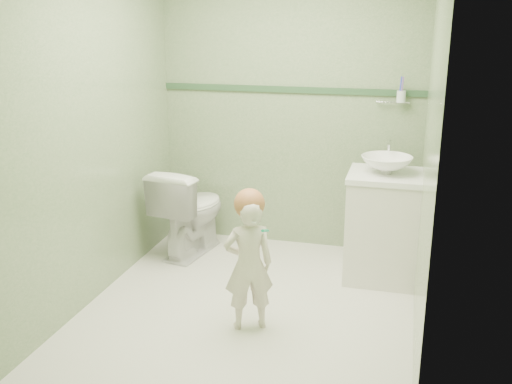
# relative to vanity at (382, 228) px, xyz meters

# --- Properties ---
(ground) EXTENTS (2.50, 2.50, 0.00)m
(ground) POSITION_rel_vanity_xyz_m (-0.84, -0.70, -0.40)
(ground) COLOR silver
(ground) RESTS_ON ground
(room_shell) EXTENTS (2.50, 2.54, 2.40)m
(room_shell) POSITION_rel_vanity_xyz_m (-0.84, -0.70, 0.80)
(room_shell) COLOR gray
(room_shell) RESTS_ON ground
(trim_stripe) EXTENTS (2.20, 0.02, 0.05)m
(trim_stripe) POSITION_rel_vanity_xyz_m (-0.84, 0.54, 0.95)
(trim_stripe) COLOR #2E4F31
(trim_stripe) RESTS_ON room_shell
(vanity) EXTENTS (0.52, 0.50, 0.80)m
(vanity) POSITION_rel_vanity_xyz_m (0.00, 0.00, 0.00)
(vanity) COLOR silver
(vanity) RESTS_ON ground
(counter) EXTENTS (0.54, 0.52, 0.04)m
(counter) POSITION_rel_vanity_xyz_m (0.00, 0.00, 0.41)
(counter) COLOR white
(counter) RESTS_ON vanity
(basin) EXTENTS (0.37, 0.37, 0.13)m
(basin) POSITION_rel_vanity_xyz_m (0.00, 0.00, 0.49)
(basin) COLOR white
(basin) RESTS_ON counter
(faucet) EXTENTS (0.03, 0.13, 0.18)m
(faucet) POSITION_rel_vanity_xyz_m (0.00, 0.19, 0.57)
(faucet) COLOR silver
(faucet) RESTS_ON counter
(cup_holder) EXTENTS (0.26, 0.07, 0.21)m
(cup_holder) POSITION_rel_vanity_xyz_m (0.05, 0.48, 0.93)
(cup_holder) COLOR silver
(cup_holder) RESTS_ON room_shell
(toilet) EXTENTS (0.54, 0.80, 0.75)m
(toilet) POSITION_rel_vanity_xyz_m (-1.58, 0.10, -0.03)
(toilet) COLOR white
(toilet) RESTS_ON ground
(toddler) EXTENTS (0.37, 0.32, 0.86)m
(toddler) POSITION_rel_vanity_xyz_m (-0.77, -0.98, 0.03)
(toddler) COLOR beige
(toddler) RESTS_ON ground
(hair_cap) EXTENTS (0.19, 0.19, 0.19)m
(hair_cap) POSITION_rel_vanity_xyz_m (-0.77, -0.96, 0.43)
(hair_cap) COLOR #AA673B
(hair_cap) RESTS_ON toddler
(teal_toothbrush) EXTENTS (0.10, 0.14, 0.08)m
(teal_toothbrush) POSITION_rel_vanity_xyz_m (-0.65, -1.06, 0.31)
(teal_toothbrush) COLOR #0A996A
(teal_toothbrush) RESTS_ON toddler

